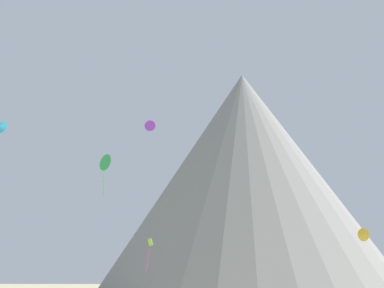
% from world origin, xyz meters
% --- Properties ---
extents(rock_massif, '(78.83, 78.83, 47.08)m').
position_xyz_m(rock_massif, '(11.77, 73.36, 22.28)').
color(rock_massif, gray).
rests_on(rock_massif, ground_plane).
extents(kite_green_mid, '(2.20, 1.83, 6.16)m').
position_xyz_m(kite_green_mid, '(-9.10, 35.17, 17.97)').
color(kite_green_mid, green).
extents(kite_violet_mid, '(1.35, 0.35, 1.35)m').
position_xyz_m(kite_violet_mid, '(-1.77, 26.59, 20.51)').
color(kite_violet_mid, purple).
extents(kite_lime_low, '(1.06, 0.85, 4.71)m').
position_xyz_m(kite_lime_low, '(-3.38, 39.80, 6.79)').
color(kite_lime_low, '#8CD133').
extents(kite_gold_low, '(1.45, 1.60, 1.86)m').
position_xyz_m(kite_gold_low, '(26.82, 41.42, 8.52)').
color(kite_gold_low, gold).
extents(kite_cyan_mid, '(1.61, 0.78, 5.60)m').
position_xyz_m(kite_cyan_mid, '(-17.57, 20.33, 18.52)').
color(kite_cyan_mid, '#33BCDB').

